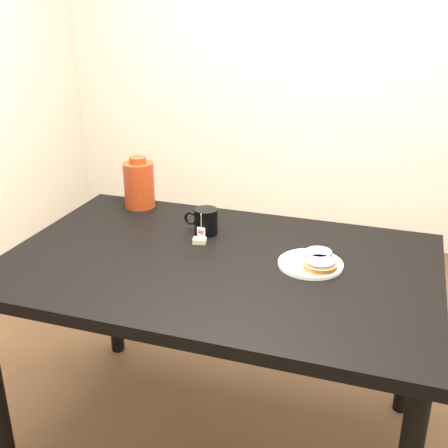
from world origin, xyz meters
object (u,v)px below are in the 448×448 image
Objects in this scene: bagel_front at (320,265)px; plate at (310,263)px; bagel_package at (139,184)px; bagel_back at (319,255)px; teabag_pouch at (200,241)px; table at (219,283)px; mug at (205,221)px.

plate is at bearing 137.95° from bagel_front.
bagel_front is 0.72× the size of bagel_package.
bagel_back is 0.07m from bagel_front.
bagel_front is 0.44m from teabag_pouch.
bagel_back is (0.31, 0.09, 0.11)m from table.
teabag_pouch reaches higher than table.
table is 11.81× the size of bagel_back.
bagel_package is (-0.35, 0.18, 0.05)m from mug.
bagel_front is 3.30× the size of teabag_pouch.
teabag_pouch is (-0.11, 0.11, 0.09)m from table.
bagel_back reaches higher than plate.
teabag_pouch reaches higher than plate.
teabag_pouch is at bearing 169.40° from bagel_front.
mug is 0.61× the size of bagel_package.
mug is 0.10m from teabag_pouch.
mug is 2.83× the size of teabag_pouch.
table is 0.34m from bagel_back.
teabag_pouch is at bearing -36.20° from bagel_package.
teabag_pouch is at bearing 178.04° from bagel_back.
mug reaches higher than bagel_back.
bagel_back is 2.63× the size of teabag_pouch.
mug is 0.39m from bagel_package.
teabag_pouch is at bearing 172.86° from plate.
bagel_front is (0.03, -0.03, 0.02)m from plate.
bagel_back is 0.83m from bagel_package.
plate reaches higher than table.
bagel_back is 0.93× the size of mug.
bagel_back is at bearing -19.65° from bagel_package.
bagel_package is (-0.76, 0.31, 0.09)m from plate.
bagel_back is 0.44m from mug.
bagel_back reaches higher than teabag_pouch.
plate is 4.61× the size of teabag_pouch.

